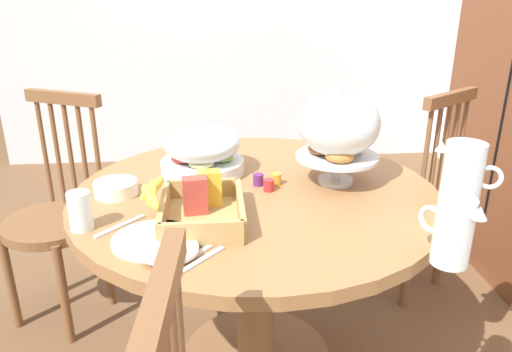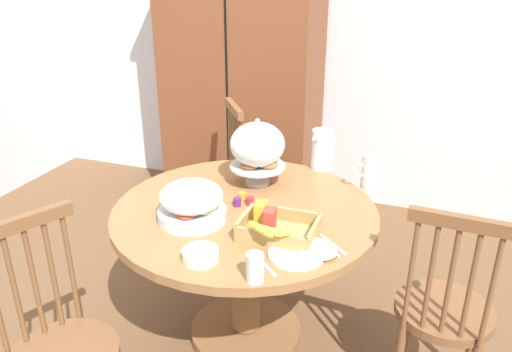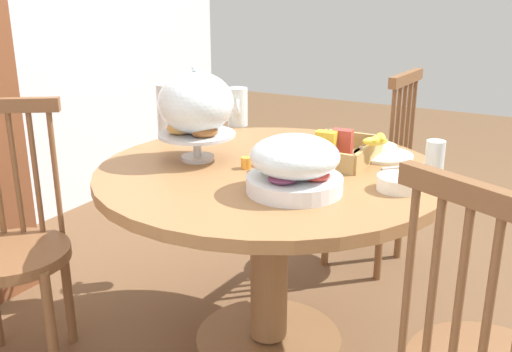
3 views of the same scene
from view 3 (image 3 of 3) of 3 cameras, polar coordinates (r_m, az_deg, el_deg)
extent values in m
cylinder|color=olive|center=(2.04, 1.37, 0.24)|extent=(1.22, 1.22, 0.04)
cylinder|color=brown|center=(2.17, 1.30, -8.20)|extent=(0.14, 0.14, 0.63)
cylinder|color=brown|center=(2.35, 1.23, -15.97)|extent=(0.56, 0.56, 0.06)
cylinder|color=brown|center=(2.22, -22.78, -7.19)|extent=(0.40, 0.40, 0.04)
cylinder|color=brown|center=(2.17, -19.41, -14.14)|extent=(0.04, 0.04, 0.45)
cylinder|color=brown|center=(2.41, -17.96, -10.61)|extent=(0.04, 0.04, 0.45)
cylinder|color=brown|center=(2.28, -22.44, -0.01)|extent=(0.02, 0.02, 0.48)
cylinder|color=brown|center=(2.26, -20.74, 0.05)|extent=(0.02, 0.02, 0.48)
cylinder|color=brown|center=(2.25, -19.02, 0.11)|extent=(0.02, 0.02, 0.48)
cube|color=brown|center=(2.22, -23.25, 6.37)|extent=(0.24, 0.31, 0.05)
cylinder|color=brown|center=(1.33, 21.68, -13.09)|extent=(0.02, 0.02, 0.48)
cylinder|color=brown|center=(1.36, 19.21, -12.00)|extent=(0.02, 0.02, 0.48)
cylinder|color=brown|center=(1.40, 16.88, -10.94)|extent=(0.02, 0.02, 0.48)
cylinder|color=brown|center=(1.43, 14.68, -9.91)|extent=(0.02, 0.02, 0.48)
cube|color=brown|center=(1.25, 20.44, -1.65)|extent=(0.19, 0.34, 0.05)
cylinder|color=brown|center=(2.90, 10.76, -0.16)|extent=(0.40, 0.40, 0.04)
cylinder|color=brown|center=(3.15, 9.15, -2.92)|extent=(0.04, 0.04, 0.45)
cylinder|color=brown|center=(2.91, 6.88, -4.62)|extent=(0.04, 0.04, 0.45)
cylinder|color=brown|center=(3.06, 13.94, -3.91)|extent=(0.04, 0.04, 0.45)
cylinder|color=brown|center=(2.81, 12.03, -5.76)|extent=(0.04, 0.04, 0.45)
cylinder|color=brown|center=(2.91, 15.01, 4.52)|extent=(0.02, 0.02, 0.48)
cylinder|color=brown|center=(2.85, 14.56, 4.25)|extent=(0.02, 0.02, 0.48)
cylinder|color=brown|center=(2.78, 14.09, 3.97)|extent=(0.02, 0.02, 0.48)
cylinder|color=brown|center=(2.72, 13.60, 3.67)|extent=(0.02, 0.02, 0.48)
cylinder|color=brown|center=(2.65, 13.09, 3.36)|extent=(0.02, 0.02, 0.48)
cube|color=brown|center=(2.73, 14.52, 9.26)|extent=(0.36, 0.06, 0.05)
cylinder|color=silver|center=(2.14, -5.74, 1.79)|extent=(0.12, 0.12, 0.02)
cylinder|color=silver|center=(2.13, -5.77, 2.75)|extent=(0.03, 0.03, 0.09)
cylinder|color=silver|center=(2.12, -5.81, 4.08)|extent=(0.28, 0.28, 0.01)
torus|color=#B27033|center=(2.15, -4.79, 5.02)|extent=(0.10, 0.10, 0.03)
torus|color=#D19347|center=(2.11, -7.45, 4.66)|extent=(0.10, 0.10, 0.03)
torus|color=#935628|center=(2.07, -5.10, 4.42)|extent=(0.10, 0.10, 0.03)
ellipsoid|color=silver|center=(2.09, -5.91, 7.16)|extent=(0.27, 0.27, 0.22)
sphere|color=silver|center=(2.07, -6.02, 10.41)|extent=(0.02, 0.02, 0.02)
cylinder|color=silver|center=(1.80, 3.77, -0.79)|extent=(0.30, 0.30, 0.05)
ellipsoid|color=beige|center=(1.85, 4.75, 0.89)|extent=(0.09, 0.09, 0.03)
ellipsoid|color=#8CBF59|center=(1.83, 2.03, 0.73)|extent=(0.09, 0.09, 0.03)
ellipsoid|color=#6B2D4C|center=(1.73, 2.65, -0.23)|extent=(0.09, 0.09, 0.03)
ellipsoid|color=#CC3D33|center=(1.77, 5.87, 0.08)|extent=(0.09, 0.09, 0.03)
ellipsoid|color=silver|center=(1.77, 3.83, 1.96)|extent=(0.28, 0.28, 0.13)
cylinder|color=silver|center=(2.64, -1.82, 6.79)|extent=(0.09, 0.09, 0.17)
cylinder|color=orange|center=(2.65, -1.81, 6.25)|extent=(0.08, 0.08, 0.12)
cone|color=silver|center=(2.68, -1.85, 8.53)|extent=(0.05, 0.05, 0.03)
torus|color=silver|center=(2.58, -1.81, 6.70)|extent=(0.07, 0.05, 0.07)
cylinder|color=silver|center=(2.50, -8.35, 6.45)|extent=(0.12, 0.12, 0.22)
cylinder|color=white|center=(2.50, -8.32, 5.72)|extent=(0.10, 0.10, 0.15)
cone|color=silver|center=(2.42, -7.69, 8.30)|extent=(0.05, 0.05, 0.03)
torus|color=silver|center=(2.56, -9.15, 6.95)|extent=(0.04, 0.07, 0.07)
cube|color=tan|center=(2.15, 8.17, 1.76)|extent=(0.30, 0.22, 0.01)
cube|color=tan|center=(2.11, 10.99, 2.08)|extent=(0.30, 0.02, 0.07)
cube|color=tan|center=(2.19, 5.52, 2.89)|extent=(0.30, 0.02, 0.07)
cube|color=tan|center=(2.01, 6.66, 1.49)|extent=(0.02, 0.22, 0.07)
cube|color=tan|center=(2.28, 9.58, 3.38)|extent=(0.02, 0.22, 0.07)
cube|color=gold|center=(2.07, 6.84, 2.88)|extent=(0.05, 0.07, 0.11)
cube|color=#B23D33|center=(2.10, 8.44, 3.06)|extent=(0.05, 0.07, 0.11)
ellipsoid|color=yellow|center=(2.06, 11.61, 3.36)|extent=(0.14, 0.08, 0.05)
ellipsoid|color=yellow|center=(2.09, 11.87, 3.54)|extent=(0.13, 0.03, 0.05)
ellipsoid|color=yellow|center=(2.12, 12.11, 3.72)|extent=(0.14, 0.08, 0.05)
cylinder|color=white|center=(2.22, 12.35, 2.00)|extent=(0.22, 0.22, 0.01)
cylinder|color=white|center=(2.30, 11.80, 2.89)|extent=(0.15, 0.15, 0.01)
cylinder|color=white|center=(1.87, 13.86, -0.67)|extent=(0.14, 0.14, 0.04)
cylinder|color=silver|center=(2.07, 17.12, 1.84)|extent=(0.06, 0.06, 0.11)
cylinder|color=#B7282D|center=(2.06, 0.48, 1.55)|extent=(0.04, 0.04, 0.04)
cylinder|color=orange|center=(2.03, -0.98, 1.30)|extent=(0.04, 0.04, 0.04)
cylinder|color=#5B2366|center=(2.00, 0.52, 1.05)|extent=(0.04, 0.04, 0.04)
cube|color=silver|center=(2.34, 10.63, 2.85)|extent=(0.13, 0.13, 0.01)
cube|color=silver|center=(2.36, 10.28, 3.04)|extent=(0.13, 0.13, 0.01)
cube|color=silver|center=(2.11, 14.24, 0.89)|extent=(0.13, 0.13, 0.01)
camera|label=1|loc=(3.31, 16.54, 17.99)|focal=34.44mm
camera|label=2|loc=(2.70, 55.29, 20.50)|focal=35.27mm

